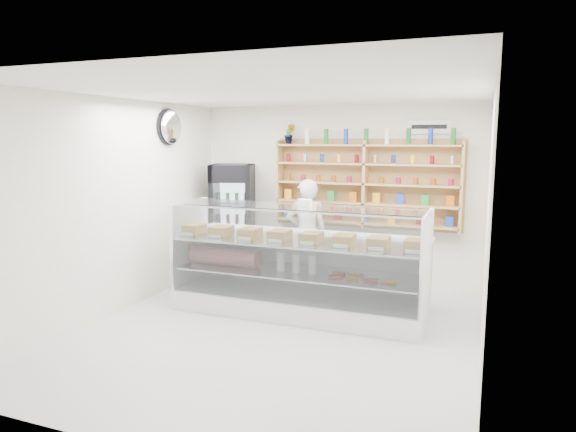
% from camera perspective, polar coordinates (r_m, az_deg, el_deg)
% --- Properties ---
extents(room, '(5.00, 5.00, 5.00)m').
position_cam_1_polar(room, '(5.85, -1.32, -0.06)').
color(room, silver).
rests_on(room, ground).
extents(display_counter, '(3.29, 0.98, 1.43)m').
position_cam_1_polar(display_counter, '(6.78, 1.13, -7.64)').
color(display_counter, white).
rests_on(display_counter, floor).
extents(shop_worker, '(0.72, 0.61, 1.68)m').
position_cam_1_polar(shop_worker, '(7.83, 2.11, -1.99)').
color(shop_worker, silver).
rests_on(shop_worker, floor).
extents(drinks_cooler, '(0.83, 0.82, 1.86)m').
position_cam_1_polar(drinks_cooler, '(8.53, -6.14, -0.51)').
color(drinks_cooler, black).
rests_on(drinks_cooler, floor).
extents(wall_shelving, '(2.84, 0.28, 1.33)m').
position_cam_1_polar(wall_shelving, '(7.90, 8.57, 3.53)').
color(wall_shelving, '#AC8451').
rests_on(wall_shelving, back_wall).
extents(potted_plant, '(0.21, 0.19, 0.32)m').
position_cam_1_polar(potted_plant, '(8.23, 0.19, 9.11)').
color(potted_plant, '#1E6626').
rests_on(potted_plant, wall_shelving).
extents(security_mirror, '(0.15, 0.50, 0.50)m').
position_cam_1_polar(security_mirror, '(7.88, -12.84, 9.63)').
color(security_mirror, silver).
rests_on(security_mirror, left_wall).
extents(wall_sign, '(0.62, 0.03, 0.20)m').
position_cam_1_polar(wall_sign, '(7.86, 15.43, 9.54)').
color(wall_sign, white).
rests_on(wall_sign, back_wall).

